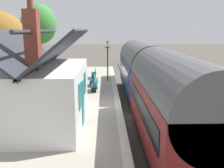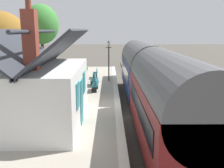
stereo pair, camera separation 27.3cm
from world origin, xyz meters
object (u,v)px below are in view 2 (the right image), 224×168
Objects in this scene: bench_mid_platform at (94,80)px; planter_by_door at (85,69)px; bench_by_lamp at (96,84)px; planter_bench_right at (82,92)px; planter_under_sign at (60,79)px; bench_platform_end at (96,73)px; train at (151,80)px; tree_distant at (1,38)px; tree_mid_background at (41,25)px; planter_bench_left at (55,82)px; lamp_post_platform at (109,53)px; station_building at (41,91)px.

bench_mid_platform and planter_by_door have the same top height.
bench_by_lamp is 1.76× the size of planter_bench_right.
planter_under_sign is (4.31, 2.24, 0.09)m from planter_bench_right.
train is at bearing -154.26° from bench_platform_end.
tree_distant reaches higher than bench_by_lamp.
bench_platform_end reaches higher than planter_under_sign.
planter_bench_left is at bearing -160.27° from tree_mid_background.
planter_by_door is at bearing -64.07° from tree_distant.
bench_by_lamp is at bearing 51.20° from train.
bench_mid_platform is 1.99× the size of planter_under_sign.
bench_platform_end is 0.41× the size of lamp_post_platform.
tree_distant is at bearing 61.70° from bench_by_lamp.
lamp_post_platform is at bearing -133.65° from tree_mid_background.
planter_under_sign is at bearing 48.34° from bench_by_lamp.
station_building is 4.81× the size of bench_by_lamp.
tree_mid_background is at bearing 46.35° from lamp_post_platform.
bench_platform_end is 1.75× the size of planter_bench_right.
planter_under_sign is (-5.22, 1.55, -0.09)m from planter_by_door.
bench_platform_end is at bearing -86.55° from tree_distant.
planter_under_sign is at bearing -156.82° from tree_mid_background.
tree_mid_background is (7.14, 7.48, 2.51)m from lamp_post_platform.
bench_platform_end is 1.87× the size of planter_bench_left.
tree_distant reaches higher than planter_under_sign.
bench_mid_platform is 0.99× the size of bench_platform_end.
bench_platform_end is (5.08, 0.26, 0.00)m from bench_by_lamp.
train is 6.80m from station_building.
bench_by_lamp is 1.79m from planter_bench_right.
bench_mid_platform and bench_by_lamp have the same top height.
bench_platform_end is at bearing -132.34° from tree_mid_background.
bench_mid_platform is at bearing -10.11° from planter_bench_right.
bench_mid_platform reaches higher than planter_bench_left.
lamp_post_platform is at bearing -150.09° from planter_by_door.
bench_by_lamp is 4.13m from planter_under_sign.
bench_mid_platform is 0.20× the size of tree_distant.
tree_mid_background is at bearing 13.97° from station_building.
bench_by_lamp is 8.12m from planter_by_door.
lamp_post_platform is 0.51× the size of tree_distant.
bench_platform_end is 1.60× the size of planter_by_door.
planter_bench_left is 0.11× the size of tree_distant.
planter_by_door is 8.40m from tree_distant.
planter_bench_right is (4.79, -1.42, -1.23)m from station_building.
bench_mid_platform is 3.47m from planter_bench_right.
bench_mid_platform is at bearing -93.18° from planter_bench_left.
planter_under_sign is at bearing 163.42° from planter_by_door.
train is 2.81× the size of station_building.
planter_bench_left is 0.22× the size of lamp_post_platform.
planter_by_door is at bearing -17.29° from planter_bench_left.
station_building is 0.85× the size of tree_mid_background.
lamp_post_platform is 0.43× the size of tree_mid_background.
tree_distant is at bearing 115.93° from planter_by_door.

